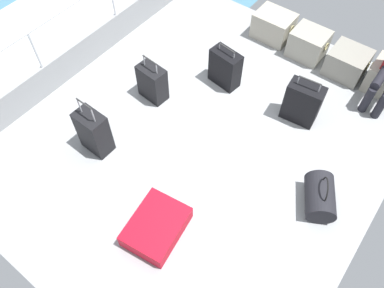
# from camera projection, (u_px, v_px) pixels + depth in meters

# --- Properties ---
(ground_plane) EXTENTS (4.40, 5.20, 0.06)m
(ground_plane) POSITION_uv_depth(u_px,v_px,m) (205.00, 135.00, 4.95)
(ground_plane) COLOR #939699
(gunwale_port) EXTENTS (0.06, 5.20, 0.45)m
(gunwale_port) POSITION_uv_depth(u_px,v_px,m) (85.00, 52.00, 5.49)
(gunwale_port) COLOR #939699
(gunwale_port) RESTS_ON ground_plane
(railing_port) EXTENTS (0.04, 4.20, 1.02)m
(railing_port) POSITION_uv_depth(u_px,v_px,m) (75.00, 19.00, 5.03)
(railing_port) COLOR silver
(railing_port) RESTS_ON ground_plane
(sea_wake) EXTENTS (12.00, 12.00, 0.01)m
(sea_wake) POSITION_uv_depth(u_px,v_px,m) (34.00, 43.00, 6.45)
(sea_wake) COLOR teal
(sea_wake) RESTS_ON ground_plane
(cargo_crate_0) EXTENTS (0.61, 0.45, 0.41)m
(cargo_crate_0) POSITION_uv_depth(u_px,v_px,m) (273.00, 26.00, 5.86)
(cargo_crate_0) COLOR #9E9989
(cargo_crate_0) RESTS_ON ground_plane
(cargo_crate_1) EXTENTS (0.54, 0.44, 0.42)m
(cargo_crate_1) POSITION_uv_depth(u_px,v_px,m) (308.00, 44.00, 5.61)
(cargo_crate_1) COLOR gray
(cargo_crate_1) RESTS_ON ground_plane
(cargo_crate_2) EXTENTS (0.56, 0.49, 0.38)m
(cargo_crate_2) POSITION_uv_depth(u_px,v_px,m) (347.00, 63.00, 5.41)
(cargo_crate_2) COLOR gray
(cargo_crate_2) RESTS_ON ground_plane
(suitcase_0) EXTENTS (0.47, 0.29, 0.71)m
(suitcase_0) POSITION_uv_depth(u_px,v_px,m) (302.00, 103.00, 4.84)
(suitcase_0) COLOR black
(suitcase_0) RESTS_ON ground_plane
(suitcase_1) EXTENTS (0.62, 0.75, 0.21)m
(suitcase_1) POSITION_uv_depth(u_px,v_px,m) (156.00, 227.00, 4.08)
(suitcase_1) COLOR #B70C1E
(suitcase_1) RESTS_ON ground_plane
(suitcase_2) EXTENTS (0.46, 0.28, 0.64)m
(suitcase_2) POSITION_uv_depth(u_px,v_px,m) (225.00, 68.00, 5.23)
(suitcase_2) COLOR black
(suitcase_2) RESTS_ON ground_plane
(suitcase_3) EXTENTS (0.38, 0.26, 0.83)m
(suitcase_3) POSITION_uv_depth(u_px,v_px,m) (94.00, 132.00, 4.56)
(suitcase_3) COLOR black
(suitcase_3) RESTS_ON ground_plane
(suitcase_4) EXTENTS (0.40, 0.26, 0.68)m
(suitcase_4) POSITION_uv_depth(u_px,v_px,m) (152.00, 83.00, 5.09)
(suitcase_4) COLOR black
(suitcase_4) RESTS_ON ground_plane
(duffel_bag) EXTENTS (0.53, 0.60, 0.48)m
(duffel_bag) POSITION_uv_depth(u_px,v_px,m) (320.00, 197.00, 4.22)
(duffel_bag) COLOR black
(duffel_bag) RESTS_ON ground_plane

